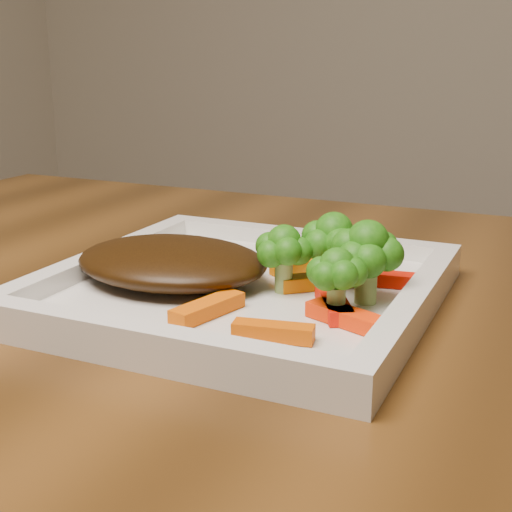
% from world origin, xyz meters
% --- Properties ---
extents(plate, '(0.27, 0.27, 0.01)m').
position_xyz_m(plate, '(-0.17, 0.02, 0.76)').
color(plate, white).
rests_on(plate, dining_table).
extents(steak, '(0.15, 0.12, 0.03)m').
position_xyz_m(steak, '(-0.22, 0.01, 0.78)').
color(steak, black).
rests_on(steak, plate).
extents(broccoli_0, '(0.07, 0.07, 0.07)m').
position_xyz_m(broccoli_0, '(-0.11, 0.05, 0.80)').
color(broccoli_0, '#336711').
rests_on(broccoli_0, plate).
extents(broccoli_1, '(0.07, 0.07, 0.06)m').
position_xyz_m(broccoli_1, '(-0.08, 0.02, 0.79)').
color(broccoli_1, '#0F5F11').
rests_on(broccoli_1, plate).
extents(broccoli_2, '(0.06, 0.06, 0.06)m').
position_xyz_m(broccoli_2, '(-0.08, -0.01, 0.79)').
color(broccoli_2, '#105F0F').
rests_on(broccoli_2, plate).
extents(broccoli_3, '(0.06, 0.06, 0.06)m').
position_xyz_m(broccoli_3, '(-0.14, 0.02, 0.79)').
color(broccoli_3, '#3D7413').
rests_on(broccoli_3, plate).
extents(carrot_0, '(0.05, 0.02, 0.01)m').
position_xyz_m(carrot_0, '(-0.11, -0.06, 0.77)').
color(carrot_0, '#CC4F03').
rests_on(carrot_0, plate).
extents(carrot_1, '(0.06, 0.04, 0.01)m').
position_xyz_m(carrot_1, '(-0.07, -0.02, 0.77)').
color(carrot_1, '#FF3204').
rests_on(carrot_1, plate).
extents(carrot_2, '(0.03, 0.06, 0.01)m').
position_xyz_m(carrot_2, '(-0.16, -0.04, 0.77)').
color(carrot_2, '#DC5703').
rests_on(carrot_2, plate).
extents(carrot_3, '(0.05, 0.02, 0.01)m').
position_xyz_m(carrot_3, '(-0.07, 0.07, 0.77)').
color(carrot_3, red).
rests_on(carrot_3, plate).
extents(carrot_4, '(0.05, 0.06, 0.01)m').
position_xyz_m(carrot_4, '(-0.14, 0.08, 0.77)').
color(carrot_4, orange).
rests_on(carrot_4, plate).
extents(carrot_5, '(0.04, 0.06, 0.01)m').
position_xyz_m(carrot_5, '(-0.09, -0.00, 0.77)').
color(carrot_5, red).
rests_on(carrot_5, plate).
extents(carrot_6, '(0.05, 0.05, 0.01)m').
position_xyz_m(carrot_6, '(-0.12, 0.04, 0.77)').
color(carrot_6, '#CB6703').
rests_on(carrot_6, plate).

